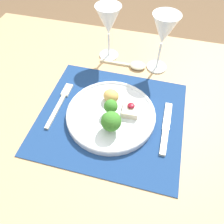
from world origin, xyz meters
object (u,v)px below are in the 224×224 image
object	(u,v)px
fork	(61,102)
knife	(165,131)
dinner_plate	(112,113)
wine_glass_far	(108,22)
spoon	(134,65)
wine_glass_near	(164,32)

from	to	relation	value
fork	knife	size ratio (longest dim) A/B	1.00
dinner_plate	knife	world-z (taller)	dinner_plate
wine_glass_far	knife	bearing A→B (deg)	-50.11
dinner_plate	spoon	xyz separation A→B (m)	(0.02, 0.24, -0.01)
wine_glass_near	knife	bearing A→B (deg)	-77.46
fork	wine_glass_near	xyz separation A→B (m)	(0.27, 0.24, 0.14)
fork	wine_glass_far	world-z (taller)	wine_glass_far
fork	spoon	size ratio (longest dim) A/B	1.08
spoon	wine_glass_far	distance (m)	0.17
wine_glass_far	dinner_plate	bearing A→B (deg)	-72.80
dinner_plate	wine_glass_near	xyz separation A→B (m)	(0.10, 0.26, 0.12)
dinner_plate	knife	size ratio (longest dim) A/B	1.44
knife	spoon	xyz separation A→B (m)	(-0.14, 0.25, 0.00)
spoon	wine_glass_near	distance (m)	0.16
knife	wine_glass_far	bearing A→B (deg)	132.49
dinner_plate	wine_glass_far	world-z (taller)	wine_glass_far
fork	spoon	xyz separation A→B (m)	(0.19, 0.23, 0.00)
knife	wine_glass_near	world-z (taller)	wine_glass_near
knife	wine_glass_far	world-z (taller)	wine_glass_far
dinner_plate	wine_glass_near	size ratio (longest dim) A/B	1.31
knife	spoon	bearing A→B (deg)	121.22
knife	wine_glass_far	size ratio (longest dim) A/B	0.95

